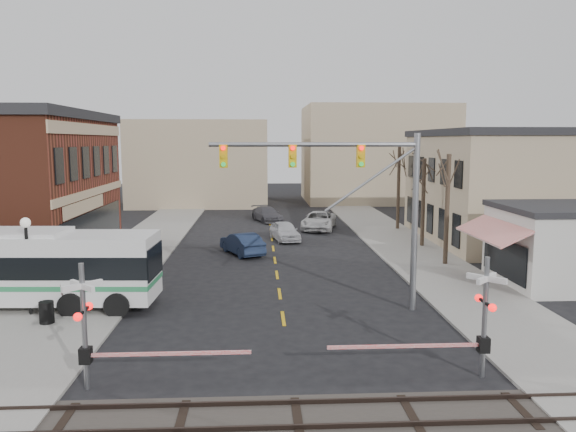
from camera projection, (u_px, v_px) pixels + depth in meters
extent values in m
plane|color=black|center=(285.00, 335.00, 22.34)|extent=(160.00, 160.00, 0.00)
cube|color=gray|center=(145.00, 244.00, 41.63)|extent=(5.00, 60.00, 0.12)
cube|color=gray|center=(397.00, 242.00, 42.63)|extent=(5.00, 60.00, 0.12)
cube|color=#2D231E|center=(299.00, 427.00, 14.89)|extent=(160.00, 0.08, 0.14)
cube|color=#2D231E|center=(296.00, 402.00, 16.31)|extent=(160.00, 0.08, 0.14)
cube|color=tan|center=(93.00, 192.00, 36.98)|extent=(0.10, 15.00, 0.50)
cube|color=tan|center=(90.00, 129.00, 36.43)|extent=(0.10, 15.00, 0.70)
cube|color=black|center=(95.00, 230.00, 37.31)|extent=(0.08, 13.00, 2.60)
cube|color=tan|center=(560.00, 189.00, 42.76)|extent=(20.00, 15.00, 8.00)
cube|color=#262628|center=(564.00, 133.00, 42.20)|extent=(20.30, 15.30, 0.50)
cube|color=red|center=(492.00, 230.00, 29.46)|extent=(1.68, 6.00, 0.87)
cylinder|color=#382B21|center=(447.00, 209.00, 34.31)|extent=(0.28, 0.28, 6.75)
cylinder|color=#382B21|center=(423.00, 202.00, 40.29)|extent=(0.28, 0.28, 6.30)
cylinder|color=#382B21|center=(398.00, 187.00, 48.16)|extent=(0.28, 0.28, 7.20)
cube|color=silver|center=(8.00, 267.00, 25.61)|extent=(13.53, 3.60, 3.01)
cube|color=black|center=(8.00, 262.00, 25.58)|extent=(13.57, 3.64, 1.00)
cube|color=#2A804E|center=(9.00, 281.00, 25.70)|extent=(13.57, 3.64, 0.22)
cylinder|color=black|center=(10.00, 296.00, 25.79)|extent=(1.27, 2.96, 1.12)
cylinder|color=gray|center=(415.00, 223.00, 25.15)|extent=(0.28, 0.28, 8.00)
cylinder|color=gray|center=(314.00, 144.00, 24.44)|extent=(9.13, 0.20, 0.20)
cube|color=gold|center=(361.00, 156.00, 24.61)|extent=(0.35, 0.30, 1.00)
cube|color=gold|center=(293.00, 156.00, 24.46)|extent=(0.35, 0.30, 1.00)
cube|color=gold|center=(224.00, 156.00, 24.30)|extent=(0.35, 0.30, 1.00)
cylinder|color=gray|center=(84.00, 327.00, 17.17)|extent=(0.16, 0.16, 4.00)
cube|color=silver|center=(82.00, 286.00, 16.99)|extent=(1.00, 1.00, 0.18)
cube|color=silver|center=(82.00, 286.00, 16.99)|extent=(1.00, 1.00, 0.18)
sphere|color=#FF0C0C|center=(78.00, 317.00, 16.55)|extent=(0.26, 0.26, 0.26)
sphere|color=#FF0C0C|center=(89.00, 306.00, 17.64)|extent=(0.26, 0.26, 0.26)
cube|color=black|center=(86.00, 355.00, 17.29)|extent=(0.35, 0.35, 0.50)
cube|color=#FF0C0C|center=(171.00, 354.00, 17.42)|extent=(5.00, 0.10, 0.10)
cylinder|color=gray|center=(485.00, 318.00, 18.07)|extent=(0.16, 0.16, 4.00)
cube|color=silver|center=(487.00, 278.00, 17.90)|extent=(1.00, 1.00, 0.18)
cube|color=silver|center=(487.00, 278.00, 17.90)|extent=(1.00, 1.00, 0.18)
sphere|color=#FF0C0C|center=(492.00, 308.00, 17.46)|extent=(0.26, 0.26, 0.26)
sphere|color=#FF0C0C|center=(479.00, 298.00, 18.55)|extent=(0.26, 0.26, 0.26)
cube|color=black|center=(483.00, 345.00, 18.19)|extent=(0.35, 0.35, 0.50)
cube|color=#FF0C0C|center=(404.00, 346.00, 18.06)|extent=(5.00, 0.10, 0.10)
cylinder|color=black|center=(28.00, 271.00, 24.32)|extent=(0.14, 0.14, 3.91)
sphere|color=silver|center=(25.00, 223.00, 24.04)|extent=(0.44, 0.44, 0.44)
cylinder|color=black|center=(47.00, 312.00, 23.33)|extent=(0.60, 0.60, 0.92)
imported|color=silver|center=(285.00, 231.00, 43.35)|extent=(2.54, 4.57, 1.47)
imported|color=#192540|center=(242.00, 243.00, 38.04)|extent=(3.31, 4.77, 1.49)
imported|color=#B9B9B9|center=(319.00, 221.00, 48.66)|extent=(3.79, 6.03, 1.55)
imported|color=#48474D|center=(267.00, 214.00, 53.59)|extent=(3.35, 5.13, 1.38)
imported|color=brown|center=(63.00, 293.00, 24.53)|extent=(0.46, 0.70, 1.89)
imported|color=#2E3651|center=(64.00, 273.00, 28.37)|extent=(0.94, 1.05, 1.77)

